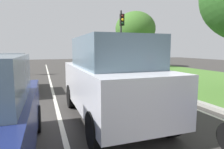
{
  "coord_description": "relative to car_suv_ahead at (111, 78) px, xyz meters",
  "views": [
    {
      "loc": [
        -1.09,
        3.38,
        1.96
      ],
      "look_at": [
        0.86,
        9.01,
        1.2
      ],
      "focal_mm": 32.19,
      "sensor_mm": 36.0,
      "label": 1
    }
  ],
  "objects": [
    {
      "name": "tree_roadside_far",
      "position": [
        7.87,
        14.91,
        2.97
      ],
      "size": [
        4.31,
        4.31,
        5.97
      ],
      "color": "#4C331E",
      "rests_on": "ground"
    },
    {
      "name": "lane_line_right_edge",
      "position": [
        2.93,
        5.46,
        -1.16
      ],
      "size": [
        0.12,
        32.0,
        0.01
      ],
      "primitive_type": "cube",
      "color": "silver",
      "rests_on": "ground"
    },
    {
      "name": "traffic_light_near_right",
      "position": [
        4.26,
        9.89,
        2.17
      ],
      "size": [
        0.32,
        0.5,
        4.97
      ],
      "color": "#2D2D2D",
      "rests_on": "ground"
    },
    {
      "name": "curb_right",
      "position": [
        3.43,
        5.46,
        -1.11
      ],
      "size": [
        0.24,
        48.0,
        0.12
      ],
      "primitive_type": "cube",
      "color": "#9E9B93",
      "rests_on": "ground"
    },
    {
      "name": "car_suv_ahead",
      "position": [
        0.0,
        0.0,
        0.0
      ],
      "size": [
        2.02,
        4.52,
        2.28
      ],
      "rotation": [
        0.0,
        0.0,
        0.01
      ],
      "color": "silver",
      "rests_on": "ground"
    },
    {
      "name": "ground_plane",
      "position": [
        -0.67,
        5.46,
        -1.17
      ],
      "size": [
        60.0,
        60.0,
        0.0
      ],
      "primitive_type": "plane",
      "color": "#383533"
    },
    {
      "name": "car_hatchback_far",
      "position": [
        -3.26,
        4.72,
        -0.28
      ],
      "size": [
        1.76,
        3.72,
        1.78
      ],
      "rotation": [
        0.0,
        0.0,
        0.01
      ],
      "color": "#474C51",
      "rests_on": "ground"
    },
    {
      "name": "grass_verge_right",
      "position": [
        7.83,
        5.46,
        -1.14
      ],
      "size": [
        9.0,
        48.0,
        0.06
      ],
      "primitive_type": "cube",
      "color": "#47752D",
      "rests_on": "ground"
    },
    {
      "name": "lane_line_center",
      "position": [
        -1.37,
        5.46,
        -1.16
      ],
      "size": [
        0.12,
        32.0,
        0.01
      ],
      "primitive_type": "cube",
      "color": "silver",
      "rests_on": "ground"
    }
  ]
}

